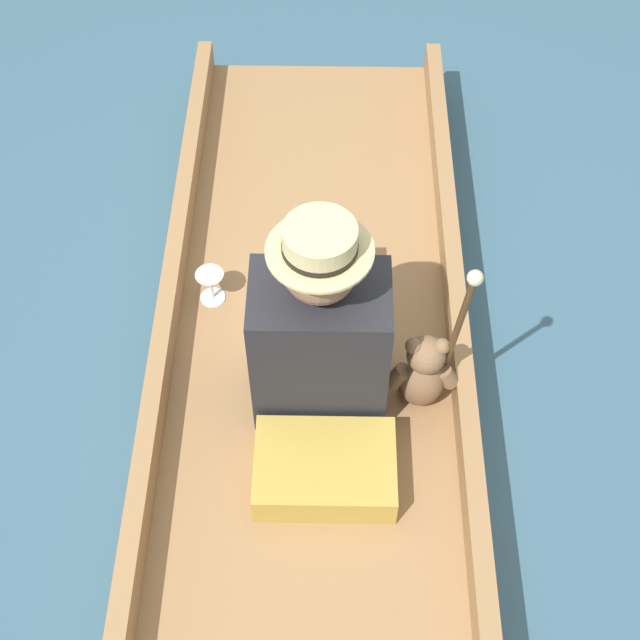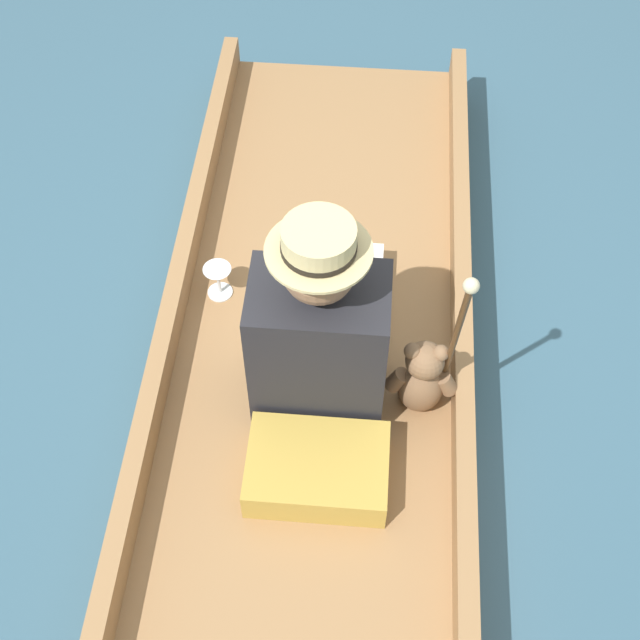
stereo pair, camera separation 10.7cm
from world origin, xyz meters
TOP-DOWN VIEW (x-y plane):
  - ground_plane at (0.00, 0.00)m, footprint 16.00×16.00m
  - punt_boat at (0.00, 0.00)m, footprint 1.06×3.16m
  - seat_cushion at (0.05, -0.46)m, footprint 0.43×0.30m
  - seated_person at (0.03, -0.08)m, footprint 0.41×0.73m
  - teddy_bear at (0.36, -0.16)m, footprint 0.24×0.14m
  - wine_glass at (-0.36, 0.25)m, footprint 0.10×0.10m
  - walking_cane at (0.43, -0.21)m, footprint 0.04×0.21m

SIDE VIEW (x-z plane):
  - ground_plane at x=0.00m, z-range 0.00..0.00m
  - punt_boat at x=0.00m, z-range -0.05..0.22m
  - seat_cushion at x=0.05m, z-range 0.14..0.27m
  - wine_glass at x=-0.36m, z-range 0.18..0.31m
  - teddy_bear at x=0.36m, z-range 0.13..0.47m
  - seated_person at x=0.03m, z-range 0.04..0.84m
  - walking_cane at x=0.43m, z-range 0.21..1.01m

